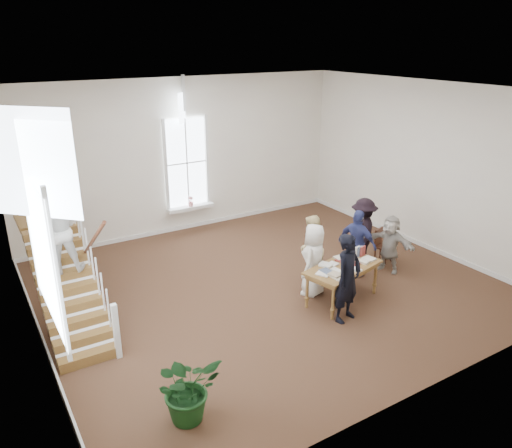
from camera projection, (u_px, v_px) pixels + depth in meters
ground at (268, 285)px, 11.83m from camera, size 10.00×10.00×0.00m
room_shell at (190, 216)px, 15.19m from camera, size 10.49×10.00×10.00m
staircase at (61, 250)px, 9.74m from camera, size 1.10×4.10×2.92m
library_table at (343, 270)px, 10.90m from camera, size 1.94×1.29×0.90m
police_officer at (348, 278)px, 10.09m from camera, size 0.79×0.62×1.90m
elderly_woman at (314, 260)px, 11.18m from camera, size 0.98×0.90×1.68m
person_yellow at (311, 250)px, 11.73m from camera, size 1.01×0.94×1.67m
woman_cluster_a at (357, 244)px, 12.01m from camera, size 0.74×1.08×1.70m
woman_cluster_b at (363, 232)px, 12.65m from camera, size 1.24×1.30×1.77m
woman_cluster_c at (390, 244)px, 12.33m from camera, size 0.90×1.42×1.46m
floor_plant at (188, 388)px, 7.53m from camera, size 1.06×0.93×1.11m
side_chair at (381, 244)px, 12.97m from camera, size 0.49×0.49×0.88m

